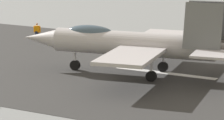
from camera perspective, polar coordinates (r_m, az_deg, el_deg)
name	(u,v)px	position (r m, az deg, el deg)	size (l,w,h in m)	color
ground_plane	(161,73)	(48.36, 4.31, -1.12)	(400.00, 400.00, 0.00)	slate
runway_strip	(161,73)	(48.35, 4.32, -1.11)	(240.00, 26.00, 0.02)	#30302F
fighter_jet	(135,43)	(47.13, 2.05, 1.50)	(16.60, 14.23, 5.55)	#ACA7A9
crew_person	(37,32)	(61.67, -6.56, 2.47)	(0.68, 0.38, 1.68)	#1E2338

